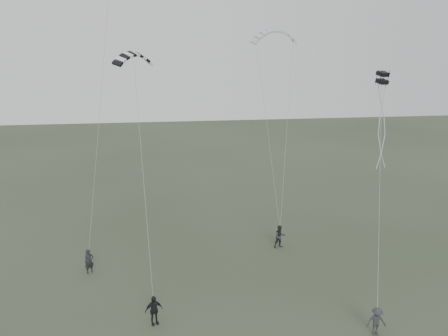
{
  "coord_description": "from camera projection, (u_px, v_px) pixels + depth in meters",
  "views": [
    {
      "loc": [
        -2.77,
        -21.88,
        14.33
      ],
      "look_at": [
        1.2,
        5.27,
        6.97
      ],
      "focal_mm": 35.0,
      "sensor_mm": 36.0,
      "label": 1
    }
  ],
  "objects": [
    {
      "name": "ground",
      "position": [
        217.0,
        309.0,
        25.01
      ],
      "size": [
        140.0,
        140.0,
        0.0
      ],
      "primitive_type": "plane",
      "color": "#2F3D28",
      "rests_on": "ground"
    },
    {
      "name": "flyer_left",
      "position": [
        89.0,
        261.0,
        28.97
      ],
      "size": [
        0.72,
        0.64,
        1.65
      ],
      "primitive_type": "imported",
      "rotation": [
        0.0,
        0.0,
        0.51
      ],
      "color": "black",
      "rests_on": "ground"
    },
    {
      "name": "flyer_right",
      "position": [
        280.0,
        237.0,
        32.71
      ],
      "size": [
        0.94,
        0.78,
        1.76
      ],
      "primitive_type": "imported",
      "rotation": [
        0.0,
        0.0,
        0.14
      ],
      "color": "#27282D",
      "rests_on": "ground"
    },
    {
      "name": "flyer_center",
      "position": [
        154.0,
        310.0,
        23.48
      ],
      "size": [
        1.06,
        0.7,
        1.67
      ],
      "primitive_type": "imported",
      "rotation": [
        0.0,
        0.0,
        0.33
      ],
      "color": "black",
      "rests_on": "ground"
    },
    {
      "name": "flyer_far",
      "position": [
        377.0,
        322.0,
        22.59
      ],
      "size": [
        1.07,
        0.7,
        1.56
      ],
      "primitive_type": "imported",
      "rotation": [
        0.0,
        0.0,
        -0.12
      ],
      "color": "#2B2C31",
      "rests_on": "ground"
    },
    {
      "name": "kite_pale_large",
      "position": [
        275.0,
        30.0,
        36.44
      ],
      "size": [
        4.04,
        1.58,
        1.83
      ],
      "primitive_type": null,
      "rotation": [
        0.32,
        0.0,
        0.06
      ],
      "color": "#BABDC0",
      "rests_on": "flyer_right"
    },
    {
      "name": "kite_striped",
      "position": [
        134.0,
        54.0,
        25.77
      ],
      "size": [
        2.61,
        2.39,
        1.21
      ],
      "primitive_type": null,
      "rotation": [
        0.33,
        0.0,
        0.69
      ],
      "color": "black",
      "rests_on": "flyer_center"
    },
    {
      "name": "kite_box",
      "position": [
        382.0,
        78.0,
        25.78
      ],
      "size": [
        0.73,
        0.83,
        0.79
      ],
      "primitive_type": null,
      "rotation": [
        0.22,
        0.0,
        0.3
      ],
      "color": "black",
      "rests_on": "flyer_far"
    }
  ]
}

